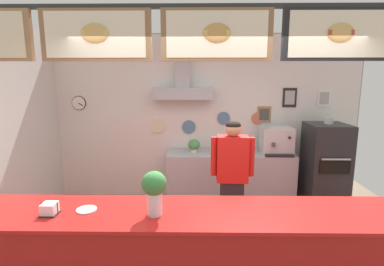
# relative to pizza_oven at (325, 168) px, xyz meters

# --- Properties ---
(back_wall_assembly) EXTENTS (5.37, 2.78, 2.91)m
(back_wall_assembly) POSITION_rel_pizza_oven_xyz_m (-1.93, 0.46, 0.82)
(back_wall_assembly) COLOR gray
(back_wall_assembly) RESTS_ON ground_plane
(back_prep_counter) EXTENTS (2.12, 0.62, 0.92)m
(back_prep_counter) POSITION_rel_pizza_oven_xyz_m (-1.51, 0.23, -0.27)
(back_prep_counter) COLOR #A3A5AD
(back_prep_counter) RESTS_ON ground_plane
(pizza_oven) EXTENTS (0.61, 0.69, 1.55)m
(pizza_oven) POSITION_rel_pizza_oven_xyz_m (0.00, 0.00, 0.00)
(pizza_oven) COLOR #232326
(pizza_oven) RESTS_ON ground_plane
(shop_worker) EXTENTS (0.55, 0.23, 1.64)m
(shop_worker) POSITION_rel_pizza_oven_xyz_m (-1.62, -1.01, 0.16)
(shop_worker) COLOR #232328
(shop_worker) RESTS_ON ground_plane
(espresso_machine) EXTENTS (0.50, 0.49, 0.44)m
(espresso_machine) POSITION_rel_pizza_oven_xyz_m (-0.75, 0.21, 0.41)
(espresso_machine) COLOR silver
(espresso_machine) RESTS_ON back_prep_counter
(potted_sage) EXTENTS (0.14, 0.14, 0.18)m
(potted_sage) POSITION_rel_pizza_oven_xyz_m (-1.17, 0.24, 0.29)
(potted_sage) COLOR #4C4C51
(potted_sage) RESTS_ON back_prep_counter
(potted_oregano) EXTENTS (0.20, 0.20, 0.25)m
(potted_oregano) POSITION_rel_pizza_oven_xyz_m (-1.72, 0.21, 0.34)
(potted_oregano) COLOR #4C4C51
(potted_oregano) RESTS_ON back_prep_counter
(potted_thyme) EXTENTS (0.20, 0.20, 0.22)m
(potted_thyme) POSITION_rel_pizza_oven_xyz_m (-2.12, 0.25, 0.31)
(potted_thyme) COLOR beige
(potted_thyme) RESTS_ON back_prep_counter
(napkin_holder) EXTENTS (0.14, 0.13, 0.11)m
(napkin_holder) POSITION_rel_pizza_oven_xyz_m (-3.30, -2.36, 0.36)
(napkin_holder) COLOR #262628
(napkin_holder) RESTS_ON service_counter
(condiment_plate) EXTENTS (0.17, 0.17, 0.01)m
(condiment_plate) POSITION_rel_pizza_oven_xyz_m (-3.02, -2.28, 0.32)
(condiment_plate) COLOR white
(condiment_plate) RESTS_ON service_counter
(basil_vase) EXTENTS (0.20, 0.20, 0.37)m
(basil_vase) POSITION_rel_pizza_oven_xyz_m (-2.43, -2.35, 0.53)
(basil_vase) COLOR silver
(basil_vase) RESTS_ON service_counter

